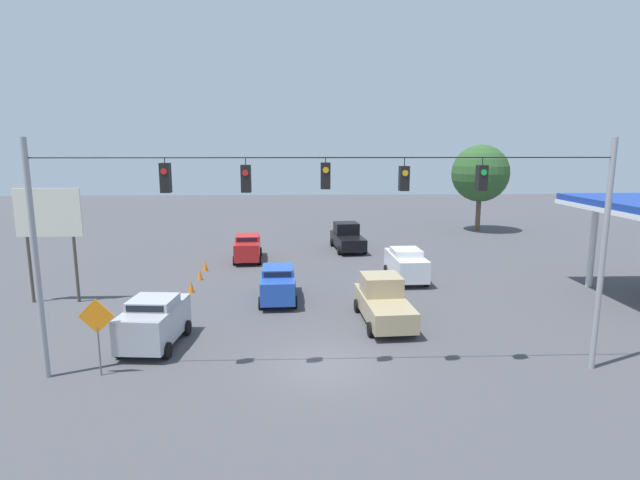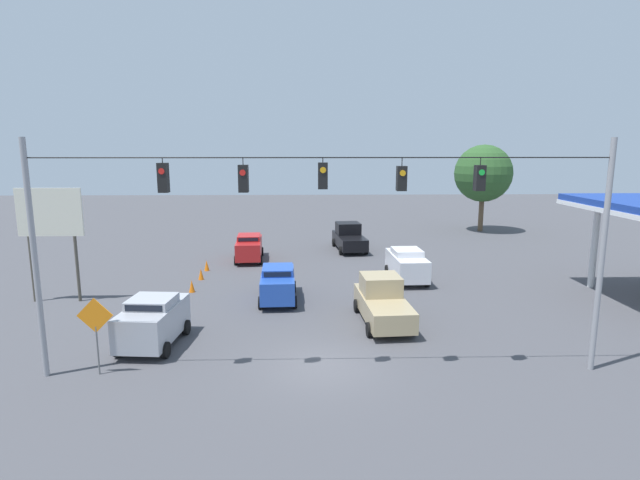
# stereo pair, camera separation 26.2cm
# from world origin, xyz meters

# --- Properties ---
(ground_plane) EXTENTS (140.00, 140.00, 0.00)m
(ground_plane) POSITION_xyz_m (0.00, 0.00, 0.00)
(ground_plane) COLOR #47474C
(overhead_signal_span) EXTENTS (19.90, 0.38, 8.35)m
(overhead_signal_span) POSITION_xyz_m (0.08, 0.52, 5.48)
(overhead_signal_span) COLOR #939399
(overhead_signal_span) RESTS_ON ground_plane
(sedan_silver_parked_shoulder) EXTENTS (2.34, 3.98, 2.03)m
(sedan_silver_parked_shoulder) POSITION_xyz_m (6.85, -2.23, 1.05)
(sedan_silver_parked_shoulder) COLOR #A8AAB2
(sedan_silver_parked_shoulder) RESTS_ON ground_plane
(pickup_truck_tan_crossing_near) EXTENTS (2.38, 5.23, 2.12)m
(pickup_truck_tan_crossing_near) POSITION_xyz_m (-2.95, -4.77, 0.97)
(pickup_truck_tan_crossing_near) COLOR tan
(pickup_truck_tan_crossing_near) RESTS_ON ground_plane
(pickup_truck_black_oncoming_deep) EXTENTS (2.60, 5.41, 2.12)m
(pickup_truck_black_oncoming_deep) POSITION_xyz_m (-2.83, -21.66, 0.98)
(pickup_truck_black_oncoming_deep) COLOR black
(pickup_truck_black_oncoming_deep) RESTS_ON ground_plane
(sedan_blue_withflow_mid) EXTENTS (2.09, 4.49, 1.83)m
(sedan_blue_withflow_mid) POSITION_xyz_m (2.10, -8.30, 0.96)
(sedan_blue_withflow_mid) COLOR #234CB2
(sedan_blue_withflow_mid) RESTS_ON ground_plane
(sedan_white_oncoming_far) EXTENTS (2.14, 4.53, 1.96)m
(sedan_white_oncoming_far) POSITION_xyz_m (-5.55, -12.12, 1.02)
(sedan_white_oncoming_far) COLOR silver
(sedan_white_oncoming_far) RESTS_ON ground_plane
(sedan_red_withflow_far) EXTENTS (2.16, 4.62, 1.87)m
(sedan_red_withflow_far) POSITION_xyz_m (4.71, -18.07, 0.98)
(sedan_red_withflow_far) COLOR red
(sedan_red_withflow_far) RESTS_ON ground_plane
(traffic_cone_nearest) EXTENTS (0.34, 0.34, 0.70)m
(traffic_cone_nearest) POSITION_xyz_m (7.11, -2.09, 0.35)
(traffic_cone_nearest) COLOR orange
(traffic_cone_nearest) RESTS_ON ground_plane
(traffic_cone_second) EXTENTS (0.34, 0.34, 0.70)m
(traffic_cone_second) POSITION_xyz_m (7.21, -4.90, 0.35)
(traffic_cone_second) COLOR orange
(traffic_cone_second) RESTS_ON ground_plane
(traffic_cone_third) EXTENTS (0.34, 0.34, 0.70)m
(traffic_cone_third) POSITION_xyz_m (7.01, -7.25, 0.35)
(traffic_cone_third) COLOR orange
(traffic_cone_third) RESTS_ON ground_plane
(traffic_cone_fourth) EXTENTS (0.34, 0.34, 0.70)m
(traffic_cone_fourth) POSITION_xyz_m (7.03, -9.91, 0.35)
(traffic_cone_fourth) COLOR orange
(traffic_cone_fourth) RESTS_ON ground_plane
(traffic_cone_fifth) EXTENTS (0.34, 0.34, 0.70)m
(traffic_cone_fifth) POSITION_xyz_m (7.09, -12.65, 0.35)
(traffic_cone_fifth) COLOR orange
(traffic_cone_fifth) RESTS_ON ground_plane
(traffic_cone_farthest) EXTENTS (0.34, 0.34, 0.70)m
(traffic_cone_farthest) POSITION_xyz_m (7.19, -14.95, 0.35)
(traffic_cone_farthest) COLOR orange
(traffic_cone_farthest) RESTS_ON ground_plane
(roadside_billboard) EXTENTS (3.35, 0.16, 6.00)m
(roadside_billboard) POSITION_xyz_m (13.78, -8.43, 4.30)
(roadside_billboard) COLOR #4C473D
(roadside_billboard) RESTS_ON ground_plane
(work_zone_sign) EXTENTS (1.27, 0.06, 2.84)m
(work_zone_sign) POSITION_xyz_m (8.01, 0.46, 1.99)
(work_zone_sign) COLOR slate
(work_zone_sign) RESTS_ON ground_plane
(tree_horizon_left) EXTENTS (5.47, 5.47, 8.37)m
(tree_horizon_left) POSITION_xyz_m (-16.47, -30.44, 5.61)
(tree_horizon_left) COLOR brown
(tree_horizon_left) RESTS_ON ground_plane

